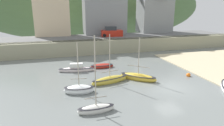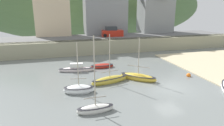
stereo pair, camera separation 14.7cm
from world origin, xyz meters
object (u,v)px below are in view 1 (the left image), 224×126
(waterfront_building_left, at_px, (51,7))
(fishing_boat_green, at_px, (102,66))
(sailboat_tall_mast, at_px, (138,77))
(sailboat_nearest_shore, at_px, (77,69))
(waterfront_building_centre, at_px, (104,7))
(waterfront_building_right, at_px, (155,11))
(parked_car_near_slipway, at_px, (112,32))
(motorboat_with_cabin, at_px, (96,108))
(sailboat_white_hull, at_px, (110,80))
(sailboat_far_left, at_px, (79,89))
(mooring_buoy, at_px, (188,75))

(waterfront_building_left, relative_size, fishing_boat_green, 3.51)
(sailboat_tall_mast, bearing_deg, sailboat_nearest_shore, -174.89)
(waterfront_building_centre, xyz_separation_m, sailboat_tall_mast, (-1.62, -22.32, -7.68))
(waterfront_building_centre, height_order, fishing_boat_green, waterfront_building_centre)
(waterfront_building_right, xyz_separation_m, parked_car_near_slipway, (-11.45, -4.50, -3.86))
(motorboat_with_cabin, relative_size, parked_car_near_slipway, 1.44)
(sailboat_white_hull, relative_size, motorboat_with_cabin, 0.89)
(sailboat_far_left, bearing_deg, sailboat_white_hull, 34.22)
(mooring_buoy, bearing_deg, waterfront_building_right, 72.50)
(sailboat_far_left, bearing_deg, fishing_boat_green, 70.80)
(waterfront_building_left, xyz_separation_m, sailboat_tall_mast, (9.04, -22.32, -7.67))
(waterfront_building_centre, relative_size, motorboat_with_cabin, 1.80)
(waterfront_building_left, bearing_deg, sailboat_tall_mast, -67.94)
(waterfront_building_centre, height_order, sailboat_nearest_shore, waterfront_building_centre)
(mooring_buoy, bearing_deg, waterfront_building_left, 123.53)
(waterfront_building_right, relative_size, sailboat_nearest_shore, 1.96)
(waterfront_building_left, distance_m, sailboat_tall_mast, 25.27)
(motorboat_with_cabin, relative_size, fishing_boat_green, 1.95)
(sailboat_far_left, distance_m, fishing_boat_green, 8.28)
(waterfront_building_left, distance_m, waterfront_building_right, 22.43)
(waterfront_building_centre, height_order, mooring_buoy, waterfront_building_centre)
(parked_car_near_slipway, bearing_deg, waterfront_building_centre, 98.39)
(sailboat_far_left, distance_m, parked_car_near_slipway, 21.53)
(sailboat_tall_mast, bearing_deg, mooring_buoy, 37.01)
(fishing_boat_green, relative_size, parked_car_near_slipway, 0.74)
(waterfront_building_centre, distance_m, sailboat_far_left, 26.54)
(waterfront_building_left, xyz_separation_m, parked_car_near_slipway, (10.96, -4.50, -4.76))
(parked_car_near_slipway, bearing_deg, sailboat_far_left, -109.34)
(waterfront_building_right, distance_m, parked_car_near_slipway, 12.90)
(motorboat_with_cabin, bearing_deg, sailboat_white_hull, 63.17)
(fishing_boat_green, bearing_deg, sailboat_tall_mast, -63.35)
(fishing_boat_green, relative_size, mooring_buoy, 6.26)
(sailboat_tall_mast, height_order, fishing_boat_green, sailboat_tall_mast)
(parked_car_near_slipway, height_order, mooring_buoy, parked_car_near_slipway)
(sailboat_nearest_shore, bearing_deg, motorboat_with_cabin, -79.26)
(motorboat_with_cabin, xyz_separation_m, parked_car_near_slipway, (7.84, 23.50, 2.91))
(waterfront_building_left, xyz_separation_m, waterfront_building_right, (22.41, 0.00, -0.90))
(sailboat_far_left, relative_size, sailboat_nearest_shore, 1.08)
(waterfront_building_centre, distance_m, sailboat_tall_mast, 23.65)
(parked_car_near_slipway, bearing_deg, mooring_buoy, -72.43)
(motorboat_with_cabin, height_order, mooring_buoy, motorboat_with_cabin)
(waterfront_building_right, bearing_deg, waterfront_building_left, 180.00)
(waterfront_building_left, height_order, mooring_buoy, waterfront_building_left)
(mooring_buoy, bearing_deg, sailboat_tall_mast, 174.39)
(sailboat_far_left, height_order, mooring_buoy, sailboat_far_left)
(waterfront_building_centre, height_order, waterfront_building_right, waterfront_building_centre)
(sailboat_far_left, relative_size, mooring_buoy, 10.13)
(waterfront_building_centre, height_order, parked_car_near_slipway, waterfront_building_centre)
(waterfront_building_right, xyz_separation_m, motorboat_with_cabin, (-19.29, -28.00, -6.77))
(fishing_boat_green, bearing_deg, motorboat_with_cabin, -105.39)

